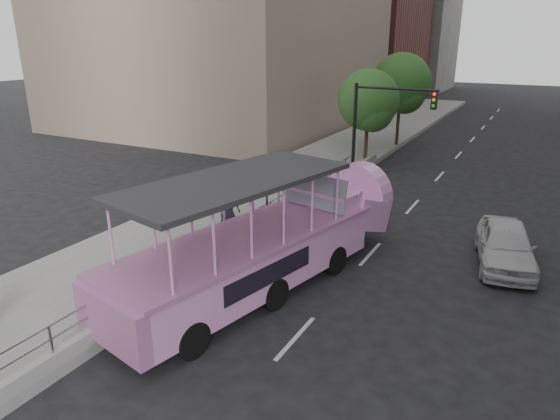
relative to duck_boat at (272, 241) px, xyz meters
The scene contains 12 objects.
ground 1.85m from the duck_boat, 25.71° to the right, with size 160.00×160.00×0.00m, color black.
sidewalk 10.61m from the duck_boat, 116.09° to the left, with size 5.50×80.00×0.30m, color gray.
kerb_wall 2.64m from the duck_boat, 143.88° to the left, with size 0.24×30.00×0.36m, color #9C9C97.
guardrail 2.49m from the duck_boat, 143.88° to the left, with size 0.07×22.00×0.71m.
duck_boat is the anchor object (origin of this frame).
car 8.01m from the duck_boat, 36.86° to the left, with size 1.74×4.32×1.47m, color silver.
pedestrian_far 4.20m from the duck_boat, 142.55° to the left, with size 0.92×0.60×1.87m, color #282A3B.
parking_sign 3.54m from the duck_boat, 122.14° to the left, with size 0.25×0.51×2.47m.
traffic_signal 12.16m from the duck_boat, 92.82° to the left, with size 4.20×0.32×5.20m.
street_tree_near 15.74m from the duck_boat, 98.09° to the left, with size 3.52×3.52×5.72m.
street_tree_far 21.68m from the duck_boat, 95.31° to the left, with size 3.97×3.97×6.45m.
midrise_stone_b 65.75m from the duck_boat, 103.20° to the left, with size 16.00×14.00×20.00m, color gray.
Camera 1 is at (5.92, -11.98, 7.40)m, focal length 32.00 mm.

